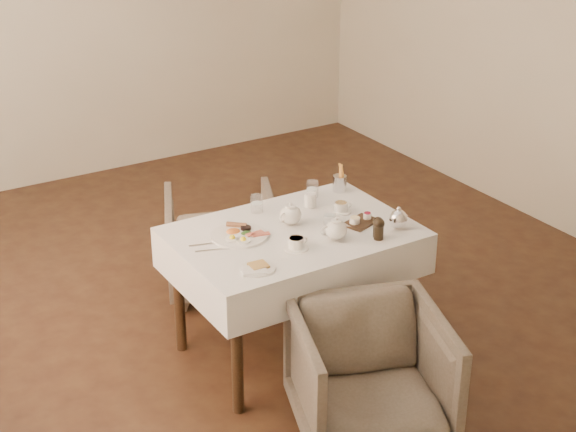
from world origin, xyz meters
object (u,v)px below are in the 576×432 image
Objects in this scene: armchair_far at (221,242)px; teapot_centre at (291,213)px; table at (293,250)px; breakfast_plate at (239,234)px; armchair_near at (370,378)px.

teapot_centre reaches higher than armchair_far.
table is at bearing -130.44° from teapot_centre.
breakfast_plate is 0.31m from teapot_centre.
breakfast_plate is 1.85× the size of teapot_centre.
breakfast_plate reaches higher than armchair_far.
table is 1.82× the size of armchair_far.
teapot_centre is at bearing 115.88° from armchair_far.
armchair_near is 1.71m from armchair_far.
armchair_near is 1.04m from teapot_centre.
teapot_centre is at bearing 67.67° from table.
armchair_near reaches higher than armchair_far.
armchair_far is 0.94m from teapot_centre.
table reaches higher than armchair_near.
armchair_near is 2.37× the size of breakfast_plate.
table is at bearing 113.63° from armchair_far.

